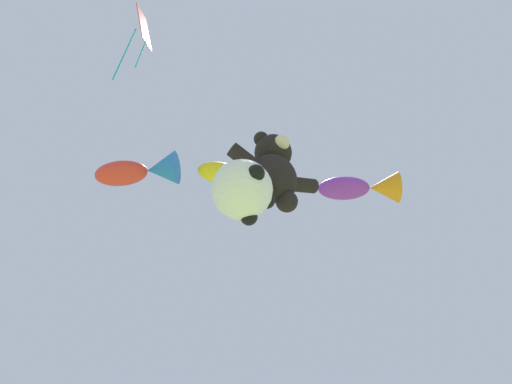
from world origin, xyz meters
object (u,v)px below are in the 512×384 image
(teddy_bear_kite, at_px, (274,170))
(fish_kite_goldfin, at_px, (241,177))
(soccer_ball_kite, at_px, (243,190))
(fish_kite_violet, at_px, (364,188))
(fish_kite_crimson, at_px, (141,171))
(diamond_kite, at_px, (142,32))

(teddy_bear_kite, bearing_deg, fish_kite_goldfin, 85.14)
(soccer_ball_kite, relative_size, fish_kite_goldfin, 0.58)
(fish_kite_violet, distance_m, fish_kite_goldfin, 2.96)
(fish_kite_goldfin, bearing_deg, fish_kite_crimson, 157.20)
(soccer_ball_kite, distance_m, fish_kite_violet, 4.76)
(soccer_ball_kite, distance_m, fish_kite_crimson, 4.31)
(soccer_ball_kite, bearing_deg, teddy_bear_kite, 19.04)
(soccer_ball_kite, height_order, fish_kite_crimson, fish_kite_crimson)
(teddy_bear_kite, height_order, fish_kite_crimson, fish_kite_crimson)
(teddy_bear_kite, xyz_separation_m, fish_kite_crimson, (-2.00, 2.59, 1.60))
(soccer_ball_kite, bearing_deg, fish_kite_crimson, 112.65)
(fish_kite_crimson, bearing_deg, teddy_bear_kite, -52.34)
(fish_kite_violet, xyz_separation_m, fish_kite_crimson, (-4.83, 2.14, -0.01))
(soccer_ball_kite, xyz_separation_m, diamond_kite, (-2.40, 0.75, 5.17))
(soccer_ball_kite, relative_size, diamond_kite, 0.35)
(teddy_bear_kite, relative_size, soccer_ball_kite, 1.80)
(teddy_bear_kite, bearing_deg, fish_kite_crimson, 127.66)
(teddy_bear_kite, distance_m, diamond_kite, 4.99)
(teddy_bear_kite, xyz_separation_m, fish_kite_goldfin, (0.14, 1.69, 1.72))
(soccer_ball_kite, bearing_deg, fish_kite_goldfin, 64.31)
(diamond_kite, bearing_deg, fish_kite_goldfin, 19.92)
(teddy_bear_kite, height_order, diamond_kite, diamond_kite)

